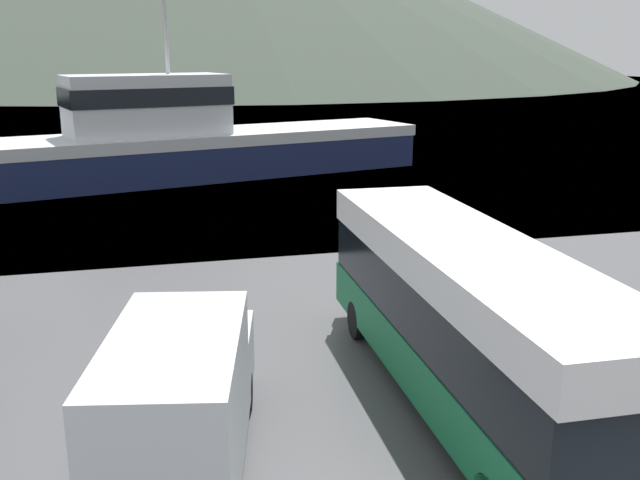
{
  "coord_description": "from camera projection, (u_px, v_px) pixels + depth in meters",
  "views": [
    {
      "loc": [
        -5.31,
        -4.31,
        6.71
      ],
      "look_at": [
        -1.02,
        12.76,
        2.0
      ],
      "focal_mm": 40.0,
      "sensor_mm": 36.0,
      "label": 1
    }
  ],
  "objects": [
    {
      "name": "water_surface",
      "position": [
        166.0,
        86.0,
        136.53
      ],
      "size": [
        240.0,
        240.0,
        0.0
      ],
      "primitive_type": "plane",
      "color": "slate",
      "rests_on": "ground"
    },
    {
      "name": "tour_bus",
      "position": [
        464.0,
        314.0,
        13.48
      ],
      "size": [
        2.69,
        10.59,
        3.33
      ],
      "rotation": [
        0.0,
        0.0,
        -0.03
      ],
      "color": "#146B3D",
      "rests_on": "ground"
    },
    {
      "name": "delivery_van",
      "position": [
        182.0,
        396.0,
        11.37
      ],
      "size": [
        3.11,
        6.14,
        2.61
      ],
      "rotation": [
        0.0,
        0.0,
        -0.2
      ],
      "color": "silver",
      "rests_on": "ground"
    },
    {
      "name": "fishing_boat",
      "position": [
        185.0,
        140.0,
        38.13
      ],
      "size": [
        25.91,
        11.51,
        10.67
      ],
      "rotation": [
        0.0,
        0.0,
        4.97
      ],
      "color": "#19234C",
      "rests_on": "water_surface"
    },
    {
      "name": "storage_bin",
      "position": [
        609.0,
        347.0,
        15.36
      ],
      "size": [
        1.32,
        1.44,
        1.0
      ],
      "color": "green",
      "rests_on": "ground"
    }
  ]
}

